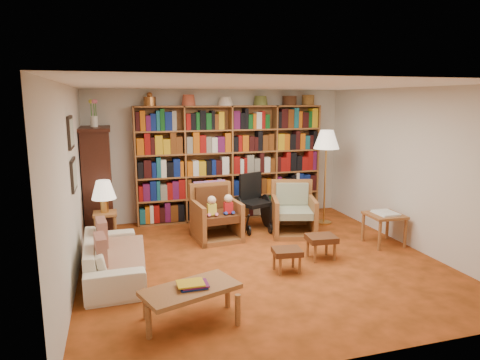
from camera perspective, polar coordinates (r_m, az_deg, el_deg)
name	(u,v)px	position (r m, az deg, el deg)	size (l,w,h in m)	color
floor	(260,261)	(6.35, 2.68, -10.70)	(5.00, 5.00, 0.00)	#B74D1C
ceiling	(262,85)	(5.91, 2.90, 12.48)	(5.00, 5.00, 0.00)	white
wall_back	(219,155)	(8.38, -2.85, 3.39)	(5.00, 5.00, 0.00)	silver
wall_front	(357,227)	(3.80, 15.34, -6.01)	(5.00, 5.00, 0.00)	silver
wall_left	(71,187)	(5.71, -21.66, -0.83)	(5.00, 5.00, 0.00)	silver
wall_right	(411,168)	(7.21, 21.90, 1.44)	(5.00, 5.00, 0.00)	silver
bookshelf	(231,159)	(8.27, -1.22, 2.76)	(3.60, 0.30, 2.42)	#A45E33
curio_cabinet	(98,180)	(7.71, -18.44, -0.02)	(0.50, 0.95, 2.40)	#33160E
framed_pictures	(72,154)	(5.94, -21.46, 3.29)	(0.03, 0.52, 0.97)	black
sofa	(113,257)	(5.99, -16.62, -9.82)	(0.70, 1.79, 0.52)	#ECE3C8
sofa_throw	(116,254)	(5.97, -16.15, -9.46)	(0.72, 1.34, 0.04)	#CAB893
cushion_left	(102,236)	(6.26, -17.91, -7.16)	(0.13, 0.40, 0.40)	maroon
cushion_right	(101,254)	(5.60, -18.06, -9.31)	(0.12, 0.39, 0.39)	maroon
side_table_lamp	(105,222)	(7.14, -17.50, -5.36)	(0.36, 0.36, 0.56)	#A45E33
table_lamp	(104,191)	(7.03, -17.73, -1.39)	(0.38, 0.38, 0.51)	#C48E3F
armchair_leather	(215,216)	(7.26, -3.32, -4.78)	(0.80, 0.84, 0.93)	#A45E33
armchair_sage	(291,214)	(7.55, 6.87, -4.49)	(0.93, 0.94, 0.91)	#A45E33
wheelchair	(253,204)	(7.75, 1.70, -3.18)	(0.63, 0.80, 1.00)	black
floor_lamp	(326,143)	(8.01, 11.46, 4.81)	(0.47, 0.47, 1.76)	#C48E3F
side_table_papers	(384,218)	(7.26, 18.70, -4.88)	(0.56, 0.56, 0.54)	#A45E33
footstool_a	(287,253)	(5.92, 6.29, -9.67)	(0.42, 0.37, 0.32)	#502F15
footstool_b	(321,240)	(6.44, 10.78, -7.85)	(0.45, 0.39, 0.35)	#502F15
coffee_table	(191,292)	(4.65, -6.61, -14.57)	(1.11, 0.80, 0.44)	#A45E33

